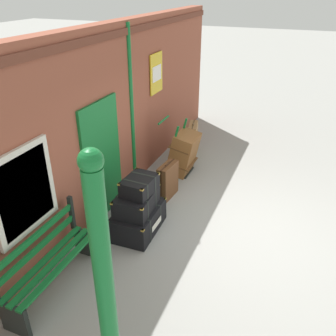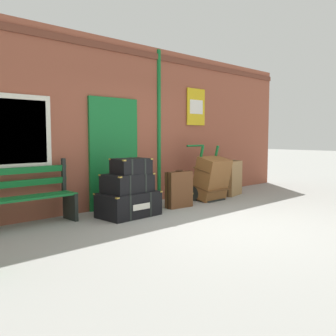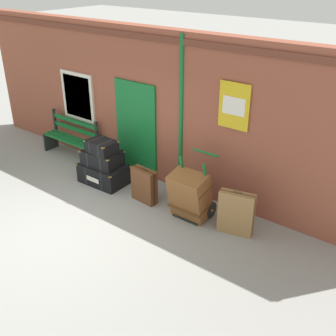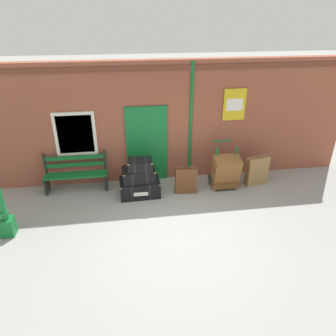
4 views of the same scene
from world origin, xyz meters
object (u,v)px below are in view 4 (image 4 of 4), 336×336
platform_bench (76,174)px  suitcase_brown (186,180)px  porters_trolley (223,176)px  large_brown_trunk (225,172)px  steamer_trunk_base (140,187)px  steamer_trunk_top (140,165)px  suitcase_tan (257,171)px  steamer_trunk_middle (139,175)px

platform_bench → suitcase_brown: platform_bench is taller
porters_trolley → large_brown_trunk: bearing=-90.0°
porters_trolley → steamer_trunk_base: bearing=-175.3°
steamer_trunk_top → porters_trolley: (2.22, 0.22, -0.60)m
steamer_trunk_base → suitcase_brown: (1.19, -0.05, 0.14)m
platform_bench → steamer_trunk_base: size_ratio=1.55×
steamer_trunk_top → suitcase_brown: bearing=-0.9°
suitcase_brown → suitcase_tan: suitcase_tan is taller
large_brown_trunk → suitcase_tan: bearing=6.1°
steamer_trunk_middle → porters_trolley: size_ratio=0.71×
steamer_trunk_base → porters_trolley: porters_trolley is taller
platform_bench → steamer_trunk_top: platform_bench is taller
large_brown_trunk → suitcase_brown: large_brown_trunk is taller
large_brown_trunk → suitcase_tan: 0.92m
steamer_trunk_base → steamer_trunk_middle: size_ratio=1.22×
platform_bench → suitcase_brown: size_ratio=2.18×
steamer_trunk_top → steamer_trunk_base: bearing=139.0°
steamer_trunk_middle → porters_trolley: bearing=4.4°
platform_bench → large_brown_trunk: bearing=-7.5°
platform_bench → steamer_trunk_middle: (1.60, -0.51, 0.14)m
suitcase_tan → steamer_trunk_top: bearing=-177.5°
steamer_trunk_middle → large_brown_trunk: size_ratio=0.89×
steamer_trunk_middle → porters_trolley: porters_trolley is taller
steamer_trunk_top → platform_bench: bearing=161.6°
large_brown_trunk → porters_trolley: bearing=90.0°
steamer_trunk_base → porters_trolley: size_ratio=0.87×
steamer_trunk_top → porters_trolley: porters_trolley is taller
platform_bench → steamer_trunk_base: platform_bench is taller
suitcase_tan → porters_trolley: bearing=175.0°
platform_bench → large_brown_trunk: 3.91m
steamer_trunk_middle → suitcase_tan: bearing=1.7°
suitcase_tan → large_brown_trunk: bearing=-173.9°
steamer_trunk_middle → suitcase_brown: size_ratio=1.15×
porters_trolley → platform_bench: bearing=175.1°
suitcase_tan → steamer_trunk_middle: bearing=-178.3°
steamer_trunk_top → steamer_trunk_middle: bearing=142.4°
steamer_trunk_middle → suitcase_tan: (3.18, 0.10, -0.18)m
large_brown_trunk → suitcase_tan: large_brown_trunk is taller
steamer_trunk_top → suitcase_brown: size_ratio=0.86×
platform_bench → suitcase_brown: (2.81, -0.57, -0.10)m
steamer_trunk_base → platform_bench: bearing=162.2°
platform_bench → porters_trolley: 3.89m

